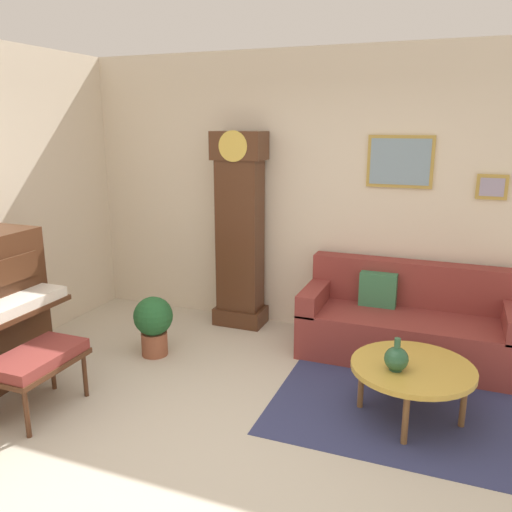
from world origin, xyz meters
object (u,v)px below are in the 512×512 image
(coffee_table, at_px, (413,369))
(piano_bench, at_px, (38,361))
(grandfather_clock, at_px, (240,236))
(couch, at_px, (408,324))
(green_jug, at_px, (396,359))
(potted_plant, at_px, (153,322))

(coffee_table, bearing_deg, piano_bench, -160.37)
(grandfather_clock, xyz_separation_m, couch, (1.74, -0.18, -0.65))
(coffee_table, distance_m, green_jug, 0.20)
(grandfather_clock, relative_size, green_jug, 8.46)
(piano_bench, distance_m, grandfather_clock, 2.35)
(potted_plant, bearing_deg, piano_bench, -102.54)
(piano_bench, relative_size, coffee_table, 0.80)
(coffee_table, relative_size, potted_plant, 1.57)
(couch, xyz_separation_m, green_jug, (0.02, -1.19, 0.19))
(couch, bearing_deg, coffee_table, -83.00)
(piano_bench, bearing_deg, potted_plant, 77.46)
(couch, xyz_separation_m, potted_plant, (-2.18, -0.83, 0.01))
(green_jug, bearing_deg, potted_plant, 170.80)
(grandfather_clock, xyz_separation_m, coffee_table, (1.87, -1.25, -0.58))
(couch, bearing_deg, potted_plant, -159.07)
(couch, distance_m, potted_plant, 2.33)
(potted_plant, bearing_deg, coffee_table, -5.86)
(piano_bench, height_order, couch, couch)
(couch, bearing_deg, green_jug, -88.82)
(coffee_table, bearing_deg, grandfather_clock, 146.22)
(piano_bench, relative_size, couch, 0.37)
(piano_bench, bearing_deg, coffee_table, 19.63)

